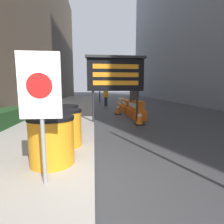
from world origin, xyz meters
TOP-DOWN VIEW (x-y plane):
  - ground_plane at (0.00, 0.00)m, footprint 120.00×120.00m
  - bare_tree at (-3.41, 7.21)m, footprint 1.22×1.47m
  - barrel_drum_foreground at (-0.81, 0.79)m, footprint 0.87×0.87m
  - barrel_drum_middle at (-0.74, 1.83)m, footprint 0.87×0.87m
  - barrel_drum_back at (-0.91, 2.87)m, footprint 0.87×0.87m
  - warning_sign at (-0.75, 0.02)m, footprint 0.59×0.08m
  - message_board at (0.94, 4.92)m, footprint 2.52×0.36m
  - jersey_barrier_orange_far at (2.25, 6.62)m, footprint 0.63×2.10m
  - jersey_barrier_orange_near at (2.25, 9.21)m, footprint 0.65×2.18m
  - jersey_barrier_cream at (2.25, 11.48)m, footprint 0.63×2.03m
  - traffic_cone_near at (2.00, 4.84)m, footprint 0.40×0.40m
  - traffic_cone_mid at (1.48, 8.04)m, footprint 0.44×0.44m
  - traffic_light_near_curb at (0.67, 17.25)m, footprint 0.28×0.45m
  - pedestrian_worker at (1.07, 12.99)m, footprint 0.43×0.27m
  - pedestrian_passerby at (2.24, 6.94)m, footprint 0.52×0.43m

SIDE VIEW (x-z plane):
  - ground_plane at x=0.00m, z-range 0.00..0.00m
  - jersey_barrier_cream at x=2.25m, z-range -0.05..0.71m
  - jersey_barrier_orange_near at x=2.25m, z-range -0.05..0.74m
  - traffic_cone_near at x=2.00m, z-range -0.01..0.71m
  - traffic_cone_mid at x=1.48m, z-range -0.01..0.78m
  - jersey_barrier_orange_far at x=2.25m, z-range -0.06..0.89m
  - barrel_drum_foreground at x=-0.81m, z-range 0.16..1.09m
  - barrel_drum_middle at x=-0.74m, z-range 0.16..1.09m
  - barrel_drum_back at x=-0.91m, z-range 0.16..1.09m
  - pedestrian_worker at x=1.07m, z-range 0.14..1.74m
  - pedestrian_passerby at x=2.24m, z-range 0.15..1.84m
  - bare_tree at x=-3.41m, z-range 0.08..2.80m
  - warning_sign at x=-0.75m, z-range 0.53..2.49m
  - message_board at x=0.94m, z-range 0.71..3.64m
  - traffic_light_near_curb at x=0.67m, z-range 0.84..4.54m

